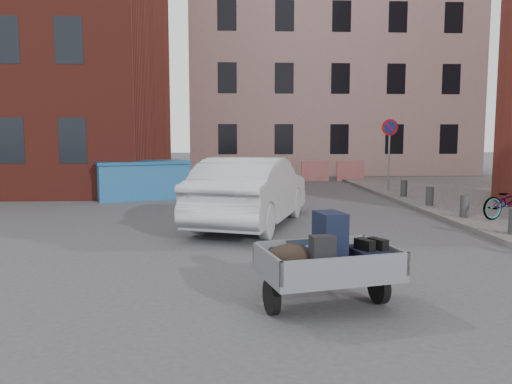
{
  "coord_description": "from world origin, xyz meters",
  "views": [
    {
      "loc": [
        0.17,
        -8.66,
        2.12
      ],
      "look_at": [
        0.63,
        0.55,
        1.1
      ],
      "focal_mm": 35.0,
      "sensor_mm": 36.0,
      "label": 1
    }
  ],
  "objects": [
    {
      "name": "bollards",
      "position": [
        6.0,
        3.4,
        0.4
      ],
      "size": [
        0.22,
        9.02,
        0.55
      ],
      "color": "#3A3A3D",
      "rests_on": "sidewalk"
    },
    {
      "name": "no_parking_sign",
      "position": [
        6.0,
        9.48,
        2.01
      ],
      "size": [
        0.6,
        0.09,
        2.65
      ],
      "color": "gray",
      "rests_on": "sidewalk"
    },
    {
      "name": "building_pink",
      "position": [
        6.0,
        22.0,
        7.0
      ],
      "size": [
        16.0,
        8.0,
        14.0
      ],
      "primitive_type": "cube",
      "color": "#CBA39C",
      "rests_on": "ground"
    },
    {
      "name": "silver_car",
      "position": [
        0.66,
        3.22,
        0.82
      ],
      "size": [
        3.23,
        5.29,
        1.65
      ],
      "primitive_type": "imported",
      "rotation": [
        0.0,
        0.0,
        2.82
      ],
      "color": "#A7AAAE",
      "rests_on": "ground"
    },
    {
      "name": "trailer",
      "position": [
        1.34,
        -2.72,
        0.61
      ],
      "size": [
        1.81,
        1.94,
        1.2
      ],
      "rotation": [
        0.0,
        0.0,
        0.23
      ],
      "color": "black",
      "rests_on": "ground"
    },
    {
      "name": "building_brick",
      "position": [
        -9.0,
        13.0,
        7.0
      ],
      "size": [
        12.0,
        10.0,
        14.0
      ],
      "primitive_type": "cube",
      "color": "#591E16",
      "rests_on": "ground"
    },
    {
      "name": "ground",
      "position": [
        0.0,
        0.0,
        0.0
      ],
      "size": [
        120.0,
        120.0,
        0.0
      ],
      "primitive_type": "plane",
      "color": "#38383A",
      "rests_on": "ground"
    },
    {
      "name": "bicycle",
      "position": [
        7.01,
        3.15,
        0.56
      ],
      "size": [
        1.77,
        1.07,
        0.88
      ],
      "primitive_type": "imported",
      "rotation": [
        0.0,
        0.0,
        1.89
      ],
      "color": "black",
      "rests_on": "sidewalk"
    },
    {
      "name": "barriers",
      "position": [
        4.2,
        15.0,
        0.5
      ],
      "size": [
        4.7,
        0.18,
        1.0
      ],
      "color": "red",
      "rests_on": "ground"
    },
    {
      "name": "dumpster",
      "position": [
        -2.89,
        8.63,
        0.65
      ],
      "size": [
        3.46,
        2.58,
        1.3
      ],
      "rotation": [
        0.0,
        0.0,
        0.35
      ],
      "color": "#1E5A91",
      "rests_on": "ground"
    }
  ]
}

